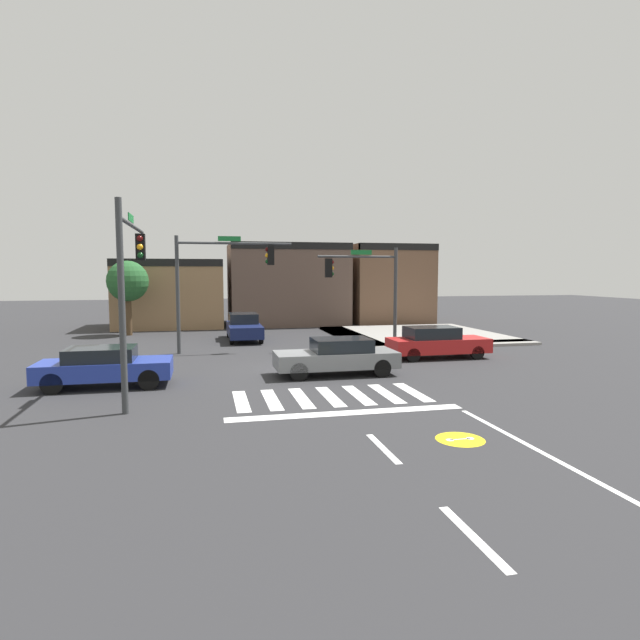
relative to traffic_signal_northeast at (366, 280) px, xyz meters
name	(u,v)px	position (x,y,z in m)	size (l,w,h in m)	color
ground_plane	(304,370)	(-4.23, -5.22, -3.55)	(120.00, 120.00, 0.00)	#2B2B2D
crosswalk_near	(330,396)	(-4.23, -9.72, -3.55)	(6.02, 2.72, 0.01)	silver
lane_markings	(488,489)	(-3.12, -17.25, -3.55)	(6.80, 20.25, 0.01)	white
bike_detector_marking	(460,439)	(-2.24, -14.54, -3.55)	(1.15, 1.15, 0.01)	yellow
curb_corner_northeast	(411,336)	(4.26, 4.19, -3.48)	(10.00, 10.60, 0.15)	gray
storefront_row	(284,286)	(-2.13, 13.98, -0.67)	(23.33, 6.94, 6.08)	#93704C
traffic_signal_northeast	(366,280)	(0.00, 0.00, 0.00)	(4.22, 0.32, 5.21)	#383A3D
traffic_signal_southwest	(131,267)	(-10.28, -8.38, 0.53)	(0.32, 5.49, 5.94)	#383A3D
traffic_signal_northwest	(220,271)	(-7.28, 0.35, 0.46)	(5.63, 0.32, 5.69)	#383A3D
car_red	(436,342)	(2.31, -3.54, -2.82)	(4.56, 1.74, 1.45)	red
car_blue	(104,366)	(-11.46, -6.69, -2.83)	(4.39, 1.82, 1.38)	#23389E
car_gray	(337,356)	(-3.13, -6.35, -2.83)	(4.67, 1.82, 1.41)	slate
car_navy	(244,327)	(-5.86, 4.86, -2.78)	(1.84, 4.71, 1.54)	#141E4C
roadside_tree	(128,282)	(-12.73, 8.78, -0.19)	(2.54, 2.54, 4.67)	#4C3823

